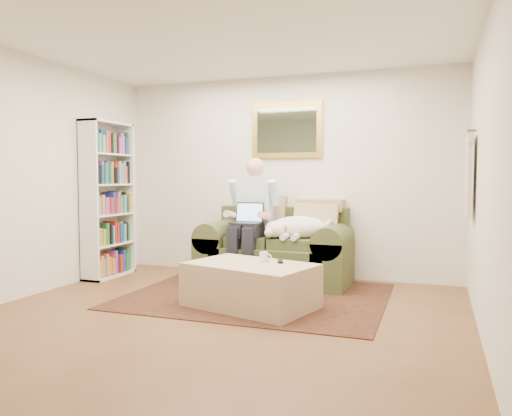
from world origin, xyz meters
The scene contains 12 objects.
room_shell centered at (0.00, 0.35, 1.30)m, with size 4.51×5.00×2.61m.
rug centered at (0.08, 1.23, 0.01)m, with size 2.73×2.18×0.01m, color black.
sofa centered at (0.04, 2.01, 0.31)m, with size 1.82×0.92×1.09m.
seated_man centered at (-0.23, 1.84, 0.76)m, with size 0.60×0.85×1.53m, color #8CBBD8, non-canonical shape.
laptop centered at (-0.23, 1.77, 0.80)m, with size 0.35×0.28×0.26m.
sleeping_dog centered at (0.37, 1.92, 0.69)m, with size 0.75×0.47×0.28m, color white, non-canonical shape.
ottoman centered at (0.18, 0.77, 0.22)m, with size 1.21×0.77×0.44m, color #C8B285.
coffee_mug centered at (0.28, 0.90, 0.49)m, with size 0.08×0.08×0.10m, color white.
tv_remote centered at (0.44, 0.92, 0.45)m, with size 0.05×0.15×0.02m, color black.
bookshelf centered at (-2.10, 1.60, 1.00)m, with size 0.28×0.80×2.00m, color white, non-canonical shape.
wall_mirror centered at (0.04, 2.47, 1.90)m, with size 0.94×0.04×0.72m.
hanging_shirt centered at (2.19, 1.60, 1.35)m, with size 0.06×0.52×0.90m, color beige, non-canonical shape.
Camera 1 is at (1.90, -3.79, 1.29)m, focal length 35.00 mm.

